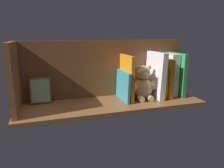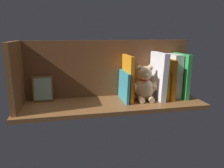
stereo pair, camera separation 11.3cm
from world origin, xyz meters
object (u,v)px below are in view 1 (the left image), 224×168
Objects in this scene: dictionary_thick_white at (169,74)px; picture_frame_leaning at (40,91)px; book_0 at (176,74)px; teddy_bear at (143,84)px.

picture_frame_leaning is (75.02, -5.05, -5.58)cm from dictionary_thick_white.
book_0 is at bearing 160.59° from dictionary_thick_white.
dictionary_thick_white is 1.26× the size of teddy_bear.
teddy_bear is at bearing 170.89° from picture_frame_leaning.
picture_frame_leaning is at bearing -4.56° from teddy_bear.
dictionary_thick_white is at bearing -19.41° from book_0.
dictionary_thick_white is (4.37, -1.54, -0.21)cm from book_0.
dictionary_thick_white reaches higher than teddy_bear.
picture_frame_leaning is (79.39, -6.59, -5.80)cm from book_0.
teddy_bear is at bearing 5.76° from book_0.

